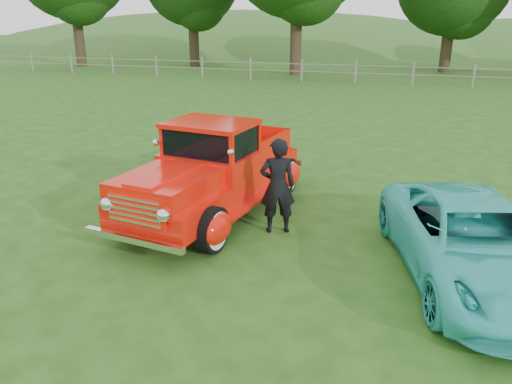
# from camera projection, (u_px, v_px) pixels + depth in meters

# --- Properties ---
(ground) EXTENTS (140.00, 140.00, 0.00)m
(ground) POSITION_uv_depth(u_px,v_px,m) (210.00, 269.00, 7.50)
(ground) COLOR #1F4913
(ground) RESTS_ON ground
(distant_hills) EXTENTS (116.00, 60.00, 18.00)m
(distant_hills) POSITION_uv_depth(u_px,v_px,m) (349.00, 81.00, 63.85)
(distant_hills) COLOR #2D6023
(distant_hills) RESTS_ON ground
(fence_line) EXTENTS (48.00, 0.12, 1.20)m
(fence_line) POSITION_uv_depth(u_px,v_px,m) (356.00, 72.00, 27.18)
(fence_line) COLOR slate
(fence_line) RESTS_ON ground
(red_pickup) EXTENTS (2.81, 5.20, 1.78)m
(red_pickup) POSITION_uv_depth(u_px,v_px,m) (214.00, 172.00, 9.41)
(red_pickup) COLOR black
(red_pickup) RESTS_ON ground
(teal_sedan) EXTENTS (2.93, 4.56, 1.17)m
(teal_sedan) POSITION_uv_depth(u_px,v_px,m) (475.00, 242.00, 7.03)
(teal_sedan) COLOR #31C7BE
(teal_sedan) RESTS_ON ground
(man) EXTENTS (0.72, 0.60, 1.68)m
(man) POSITION_uv_depth(u_px,v_px,m) (278.00, 186.00, 8.52)
(man) COLOR black
(man) RESTS_ON ground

